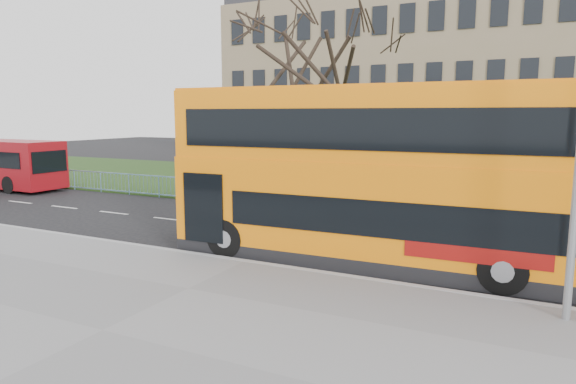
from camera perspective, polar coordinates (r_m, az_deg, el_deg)
The scene contains 8 objects.
ground at distance 15.82m, azimuth -1.85°, elevation -6.64°, with size 120.00×120.00×0.00m, color black.
pavement at distance 10.68m, azimuth -19.88°, elevation -14.52°, with size 80.00×10.50×0.12m, color slate.
kerb at distance 14.50m, azimuth -4.78°, elevation -7.80°, with size 80.00×0.20×0.14m, color gray.
grass_verge at distance 28.96m, azimuth 11.68°, elevation 0.27°, with size 80.00×15.40×0.08m, color #223814.
guard_railing at distance 21.60m, azimuth 6.46°, elevation -1.05°, with size 40.00×0.12×1.10m, color #6894B9, non-canonical shape.
bare_tree at distance 25.63m, azimuth 2.89°, elevation 12.48°, with size 8.13×8.13×11.61m, color black, non-canonical shape.
civic_building at distance 50.03m, azimuth 12.50°, elevation 11.69°, with size 30.00×15.00×14.00m, color #897556.
yellow_bus at distance 14.33m, azimuth 9.87°, elevation 2.25°, with size 11.66×3.12×4.85m.
Camera 1 is at (7.25, -13.43, 4.17)m, focal length 32.00 mm.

